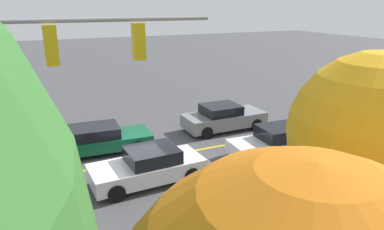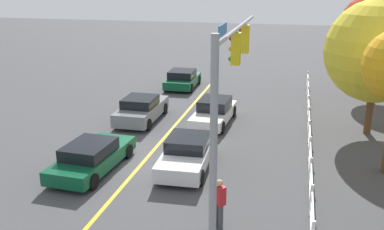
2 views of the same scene
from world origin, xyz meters
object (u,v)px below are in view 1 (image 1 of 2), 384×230
object	(u,v)px
pedestrian	(26,216)
tree_3	(373,139)
car_3	(223,118)
car_4	(148,166)
car_0	(278,141)
car_2	(336,103)
car_1	(99,139)

from	to	relation	value
pedestrian	tree_3	xyz separation A→B (m)	(-5.81, 6.00, 3.49)
car_3	pedestrian	bearing A→B (deg)	-148.47
car_4	car_0	bearing A→B (deg)	177.72
pedestrian	car_2	bearing A→B (deg)	-120.51
car_0	car_2	xyz separation A→B (m)	(-7.41, -3.74, -0.00)
car_4	pedestrian	distance (m)	4.80
tree_3	car_1	bearing A→B (deg)	-77.21
car_4	pedestrian	xyz separation A→B (m)	(4.29, 2.14, 0.27)
car_4	pedestrian	size ratio (longest dim) A/B	2.61
car_1	car_2	size ratio (longest dim) A/B	1.18
car_0	car_1	size ratio (longest dim) A/B	0.94
car_0	car_3	xyz separation A→B (m)	(0.58, -4.02, 0.03)
car_0	pedestrian	world-z (taller)	pedestrian
car_0	car_4	xyz separation A→B (m)	(6.19, 0.03, 0.01)
car_0	car_3	world-z (taller)	car_3
car_0	tree_3	distance (m)	10.15
car_1	pedestrian	size ratio (longest dim) A/B	2.83
car_2	car_4	distance (m)	14.12
car_2	car_3	distance (m)	8.00
car_1	car_3	xyz separation A→B (m)	(-6.80, -0.27, 0.06)
car_0	tree_3	bearing A→B (deg)	63.08
car_3	car_1	bearing A→B (deg)	-178.24
tree_3	pedestrian	bearing A→B (deg)	-45.96
car_3	pedestrian	distance (m)	11.68
car_0	car_3	distance (m)	4.06
car_3	car_4	size ratio (longest dim) A/B	1.02
car_1	car_4	bearing A→B (deg)	-69.35
car_1	car_0	bearing A→B (deg)	-23.78
car_3	car_4	bearing A→B (deg)	-144.67
car_4	car_2	bearing A→B (deg)	-167.05
car_2	car_4	world-z (taller)	car_4
car_0	car_3	bearing A→B (deg)	-78.97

